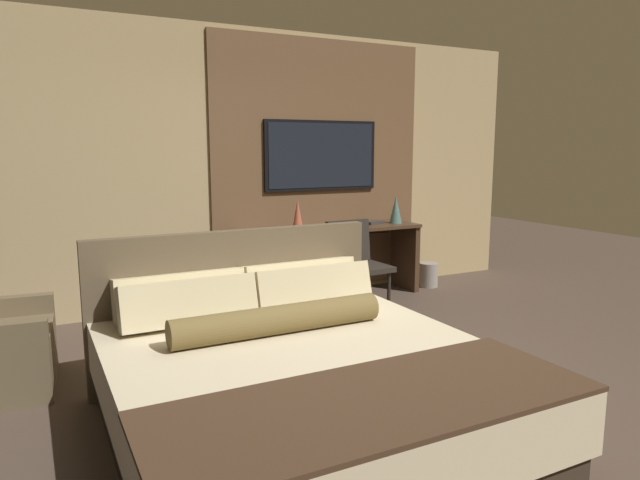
% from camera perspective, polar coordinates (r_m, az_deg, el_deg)
% --- Properties ---
extents(ground_plane, '(16.00, 16.00, 0.00)m').
position_cam_1_polar(ground_plane, '(3.86, 3.53, -15.41)').
color(ground_plane, '#4C3D33').
extents(wall_back_tv_panel, '(7.20, 0.09, 2.80)m').
position_cam_1_polar(wall_back_tv_panel, '(5.94, -8.08, 7.12)').
color(wall_back_tv_panel, tan).
rests_on(wall_back_tv_panel, ground_plane).
extents(bed, '(2.02, 2.23, 1.04)m').
position_cam_1_polar(bed, '(3.29, -2.48, -13.88)').
color(bed, '#33281E').
rests_on(bed, ground_plane).
extents(desk, '(1.96, 0.53, 0.77)m').
position_cam_1_polar(desk, '(6.14, 1.07, -0.90)').
color(desk, '#422D1E').
rests_on(desk, ground_plane).
extents(tv, '(1.33, 0.04, 0.75)m').
position_cam_1_polar(tv, '(6.23, 0.15, 8.45)').
color(tv, black).
extents(desk_chair, '(0.54, 0.54, 0.90)m').
position_cam_1_polar(desk_chair, '(5.64, 3.48, -1.77)').
color(desk_chair, '#28231E').
rests_on(desk_chair, ground_plane).
extents(vase_tall, '(0.14, 0.14, 0.30)m').
position_cam_1_polar(vase_tall, '(6.41, 7.58, 3.02)').
color(vase_tall, '#4C706B').
rests_on(vase_tall, desk).
extents(vase_short, '(0.11, 0.11, 0.31)m').
position_cam_1_polar(vase_short, '(5.90, -2.25, 2.60)').
color(vase_short, '#B2563D').
rests_on(vase_short, desk).
extents(book, '(0.25, 0.20, 0.03)m').
position_cam_1_polar(book, '(6.36, 5.31, 1.78)').
color(book, '#332D28').
rests_on(book, desk).
extents(waste_bin, '(0.22, 0.22, 0.28)m').
position_cam_1_polar(waste_bin, '(6.79, 10.79, -3.43)').
color(waste_bin, gray).
rests_on(waste_bin, ground_plane).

